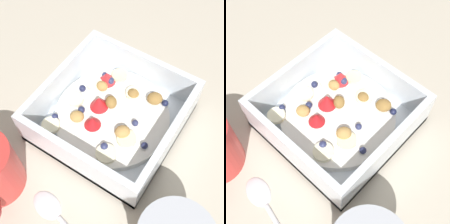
{
  "view_description": "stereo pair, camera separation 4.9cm",
  "coord_description": "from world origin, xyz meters",
  "views": [
    {
      "loc": [
        0.23,
        0.13,
        0.44
      ],
      "look_at": [
        0.01,
        -0.01,
        0.03
      ],
      "focal_mm": 50.91,
      "sensor_mm": 36.0,
      "label": 1
    },
    {
      "loc": [
        0.2,
        0.17,
        0.44
      ],
      "look_at": [
        0.01,
        -0.01,
        0.03
      ],
      "focal_mm": 50.91,
      "sensor_mm": 36.0,
      "label": 2
    }
  ],
  "objects": [
    {
      "name": "ground_plane",
      "position": [
        0.0,
        0.0,
        0.0
      ],
      "size": [
        2.4,
        2.4,
        0.0
      ],
      "primitive_type": "plane",
      "color": "beige"
    },
    {
      "name": "fruit_bowl",
      "position": [
        0.01,
        -0.01,
        0.02
      ],
      "size": [
        0.2,
        0.2,
        0.07
      ],
      "color": "white",
      "rests_on": "ground"
    },
    {
      "name": "spoon",
      "position": [
        0.18,
        0.01,
        0.0
      ],
      "size": [
        0.05,
        0.17,
        0.01
      ],
      "color": "silver",
      "rests_on": "ground"
    }
  ]
}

